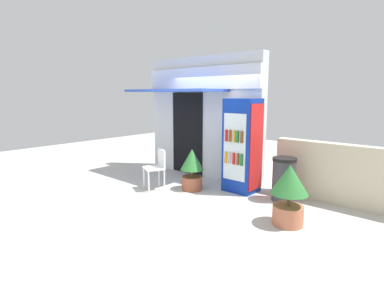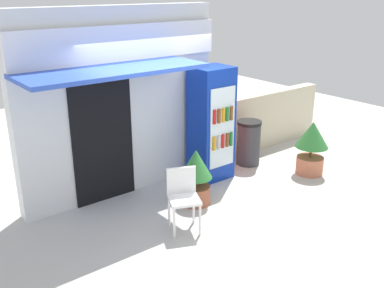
{
  "view_description": "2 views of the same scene",
  "coord_description": "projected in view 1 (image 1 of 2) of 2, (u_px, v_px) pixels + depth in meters",
  "views": [
    {
      "loc": [
        4.49,
        -4.68,
        2.09
      ],
      "look_at": [
        0.24,
        0.13,
        1.04
      ],
      "focal_mm": 28.69,
      "sensor_mm": 36.0,
      "label": 1
    },
    {
      "loc": [
        -3.76,
        -4.69,
        3.28
      ],
      "look_at": [
        0.13,
        0.28,
        0.99
      ],
      "focal_mm": 41.16,
      "sensor_mm": 36.0,
      "label": 2
    }
  ],
  "objects": [
    {
      "name": "trash_bin",
      "position": [
        284.0,
        179.0,
        6.02
      ],
      "size": [
        0.46,
        0.46,
        0.86
      ],
      "color": "#38383D",
      "rests_on": "ground"
    },
    {
      "name": "ground",
      "position": [
        180.0,
        190.0,
        6.73
      ],
      "size": [
        16.0,
        16.0,
        0.0
      ],
      "primitive_type": "plane",
      "color": "beige"
    },
    {
      "name": "potted_plant_curbside",
      "position": [
        289.0,
        191.0,
        4.87
      ],
      "size": [
        0.59,
        0.59,
        0.99
      ],
      "color": "#BC6B4C",
      "rests_on": "ground"
    },
    {
      "name": "potted_plant_near_shop",
      "position": [
        192.0,
        167.0,
        6.71
      ],
      "size": [
        0.51,
        0.51,
        0.91
      ],
      "color": "#995138",
      "rests_on": "ground"
    },
    {
      "name": "storefront_building",
      "position": [
        201.0,
        114.0,
        7.78
      ],
      "size": [
        3.44,
        1.26,
        3.0
      ],
      "color": "silver",
      "rests_on": "ground"
    },
    {
      "name": "plastic_chair",
      "position": [
        157.0,
        165.0,
        6.75
      ],
      "size": [
        0.55,
        0.54,
        0.89
      ],
      "color": "white",
      "rests_on": "ground"
    },
    {
      "name": "stone_boundary_wall",
      "position": [
        350.0,
        176.0,
        5.69
      ],
      "size": [
        2.86,
        0.24,
        1.17
      ],
      "primitive_type": "cube",
      "color": "beige",
      "rests_on": "ground"
    },
    {
      "name": "drink_cooler",
      "position": [
        242.0,
        146.0,
        6.54
      ],
      "size": [
        0.69,
        0.63,
        2.0
      ],
      "color": "#0C2D9E",
      "rests_on": "ground"
    }
  ]
}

